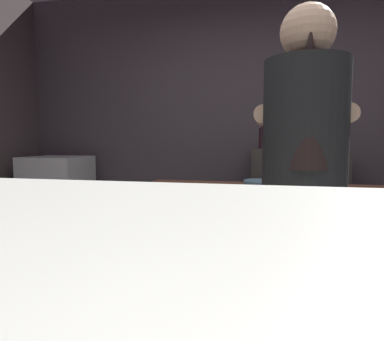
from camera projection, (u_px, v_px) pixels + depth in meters
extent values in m
cube|color=#4B444B|center=(263.00, 122.00, 3.47)|extent=(5.20, 0.10, 2.70)
cube|color=brown|center=(324.00, 271.00, 1.88)|extent=(2.10, 0.60, 0.90)
cube|color=#3D3B36|center=(297.00, 206.00, 3.21)|extent=(0.85, 0.36, 1.08)
cube|color=white|center=(58.00, 205.00, 3.53)|extent=(0.58, 0.55, 0.99)
cube|color=#262626|center=(59.00, 206.00, 3.20)|extent=(0.03, 0.03, 0.36)
cube|color=#338CD8|center=(33.00, 197.00, 3.27)|extent=(0.10, 0.01, 0.12)
cube|color=#24313D|center=(299.00, 310.00, 1.47)|extent=(0.28, 0.20, 0.87)
cylinder|color=black|center=(305.00, 137.00, 1.41)|extent=(0.34, 0.34, 0.62)
sphere|color=tan|center=(308.00, 32.00, 1.37)|extent=(0.22, 0.22, 0.22)
cone|color=black|center=(309.00, 98.00, 1.30)|extent=(0.18, 0.18, 0.54)
cylinder|color=tan|center=(263.00, 116.00, 1.59)|extent=(0.08, 0.32, 0.08)
cylinder|color=tan|center=(341.00, 115.00, 1.52)|extent=(0.08, 0.32, 0.08)
cylinder|color=slate|center=(262.00, 185.00, 1.84)|extent=(0.20, 0.20, 0.05)
cube|color=silver|center=(351.00, 192.00, 1.76)|extent=(0.24, 0.07, 0.01)
cylinder|color=black|center=(262.00, 138.00, 3.12)|extent=(0.06, 0.06, 0.19)
cylinder|color=black|center=(262.00, 124.00, 3.11)|extent=(0.03, 0.03, 0.07)
cylinder|color=red|center=(262.00, 120.00, 3.11)|extent=(0.03, 0.03, 0.01)
cylinder|color=red|center=(294.00, 141.00, 3.22)|extent=(0.07, 0.07, 0.14)
cylinder|color=red|center=(294.00, 131.00, 3.22)|extent=(0.03, 0.03, 0.05)
cylinder|color=white|center=(294.00, 127.00, 3.21)|extent=(0.04, 0.04, 0.01)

